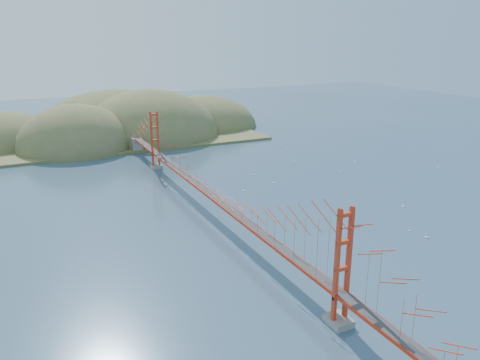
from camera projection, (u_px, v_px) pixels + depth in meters
name	position (u px, v px, depth m)	size (l,w,h in m)	color
ground	(214.00, 217.00, 69.55)	(320.00, 320.00, 0.00)	#324C65
bridge	(212.00, 172.00, 67.64)	(2.20, 94.40, 12.00)	gray
far_headlands	(125.00, 133.00, 129.34)	(84.00, 58.00, 25.00)	olive
sailboat_8	(340.00, 172.00, 92.46)	(0.59, 0.59, 0.63)	white
sailboat_14	(403.00, 206.00, 73.79)	(0.60, 0.64, 0.72)	white
sailboat_15	(287.00, 149.00, 110.98)	(0.59, 0.59, 0.63)	white
sailboat_11	(438.00, 167.00, 95.75)	(0.68, 0.68, 0.72)	white
sailboat_12	(178.00, 157.00, 103.89)	(0.63, 0.63, 0.70)	white
sailboat_7	(294.00, 160.00, 100.76)	(0.52, 0.45, 0.59)	white
sailboat_16	(254.00, 174.00, 90.72)	(0.52, 0.52, 0.55)	white
sailboat_3	(243.00, 190.00, 81.28)	(0.59, 0.51, 0.67)	white
sailboat_1	(273.00, 183.00, 85.44)	(0.67, 0.67, 0.71)	white
sailboat_4	(355.00, 161.00, 99.88)	(0.69, 0.69, 0.72)	white
sailboat_0	(426.00, 237.00, 62.50)	(0.60, 0.63, 0.70)	white
sailboat_17	(340.00, 140.00, 120.37)	(0.53, 0.45, 0.62)	white
sailboat_extra_0	(410.00, 230.00, 64.65)	(0.53, 0.52, 0.59)	white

